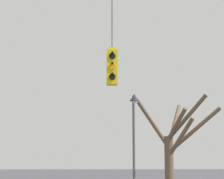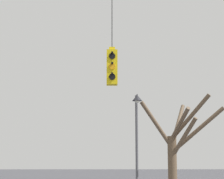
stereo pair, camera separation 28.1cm
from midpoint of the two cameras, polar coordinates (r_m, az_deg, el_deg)
traffic_light_near_right_pole at (r=13.84m, az=-0.58°, el=3.06°), size 0.34×0.46×4.12m
street_lamp at (r=19.71m, az=2.50°, el=-4.86°), size 0.45×0.77×5.09m
bare_tree at (r=20.59m, az=7.67°, el=-7.74°), size 3.94×3.53×5.14m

